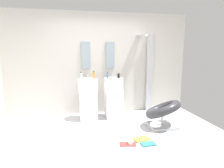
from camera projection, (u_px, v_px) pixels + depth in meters
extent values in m
cube|color=silver|center=(110.00, 139.00, 3.73)|extent=(4.80, 3.60, 0.04)
cube|color=beige|center=(98.00, 64.00, 5.10)|extent=(4.80, 0.10, 2.60)
cube|color=white|center=(88.00, 106.00, 4.72)|extent=(0.40, 0.40, 0.66)
cylinder|color=white|center=(88.00, 86.00, 4.63)|extent=(0.47, 0.47, 0.33)
cylinder|color=#B7BABF|center=(87.00, 76.00, 4.72)|extent=(0.02, 0.02, 0.10)
cube|color=white|center=(114.00, 104.00, 4.84)|extent=(0.40, 0.40, 0.66)
cylinder|color=white|center=(114.00, 85.00, 4.76)|extent=(0.47, 0.47, 0.33)
cylinder|color=#B7BABF|center=(113.00, 75.00, 4.84)|extent=(0.02, 0.02, 0.10)
cube|color=#8C9EA8|center=(86.00, 55.00, 4.93)|extent=(0.22, 0.03, 0.67)
cube|color=#8C9EA8|center=(110.00, 55.00, 5.06)|extent=(0.22, 0.03, 0.67)
cube|color=#B7BABF|center=(149.00, 74.00, 5.30)|extent=(0.14, 0.08, 2.05)
cylinder|color=#B7BABF|center=(145.00, 35.00, 5.08)|extent=(0.30, 0.02, 0.02)
cylinder|color=#B7BABF|center=(140.00, 35.00, 5.03)|extent=(0.24, 0.24, 0.02)
cube|color=#B7BABF|center=(162.00, 126.00, 4.27)|extent=(0.56, 0.50, 0.06)
cylinder|color=#B7BABF|center=(162.00, 118.00, 4.25)|extent=(0.05, 0.05, 0.34)
torus|color=#333338|center=(163.00, 109.00, 4.21)|extent=(1.10, 1.10, 0.49)
cube|color=white|center=(138.00, 144.00, 3.49)|extent=(1.10, 0.88, 0.01)
cube|color=teal|center=(148.00, 144.00, 3.45)|extent=(0.26, 0.17, 0.03)
cube|color=#B73838|center=(128.00, 144.00, 3.45)|extent=(0.32, 0.21, 0.02)
cube|color=gold|center=(141.00, 139.00, 3.65)|extent=(0.33, 0.24, 0.03)
cylinder|color=white|center=(130.00, 142.00, 3.45)|extent=(0.08, 0.08, 0.10)
cylinder|color=silver|center=(81.00, 76.00, 4.54)|extent=(0.06, 0.06, 0.15)
cylinder|color=black|center=(81.00, 72.00, 4.52)|extent=(0.03, 0.03, 0.02)
cylinder|color=black|center=(119.00, 76.00, 4.70)|extent=(0.06, 0.06, 0.11)
cylinder|color=black|center=(119.00, 73.00, 4.69)|extent=(0.03, 0.03, 0.02)
cylinder|color=#C68C38|center=(94.00, 75.00, 4.60)|extent=(0.06, 0.06, 0.16)
cylinder|color=black|center=(94.00, 72.00, 4.58)|extent=(0.03, 0.03, 0.02)
cylinder|color=#4C72B7|center=(108.00, 76.00, 4.64)|extent=(0.04, 0.04, 0.15)
cylinder|color=black|center=(108.00, 72.00, 4.62)|extent=(0.02, 0.02, 0.02)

